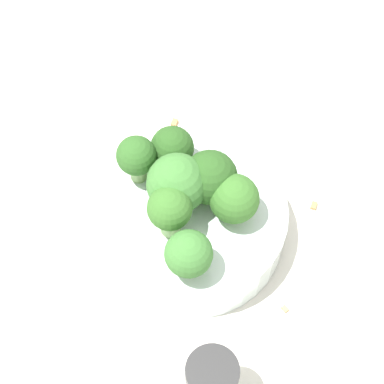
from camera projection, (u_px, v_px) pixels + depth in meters
name	position (u px, v px, depth m)	size (l,w,h in m)	color
ground_plane	(192.00, 233.00, 0.60)	(3.00, 3.00, 0.00)	silver
bowl	(192.00, 221.00, 0.59)	(0.17, 0.17, 0.04)	silver
broccoli_floret_0	(178.00, 182.00, 0.54)	(0.05, 0.05, 0.06)	#8EB770
broccoli_floret_1	(234.00, 200.00, 0.54)	(0.04, 0.04, 0.05)	#8EB770
broccoli_floret_2	(210.00, 178.00, 0.55)	(0.05, 0.05, 0.05)	#8EB770
broccoli_floret_3	(137.00, 157.00, 0.56)	(0.04, 0.04, 0.05)	#7A9E5B
broccoli_floret_4	(172.00, 148.00, 0.57)	(0.04, 0.04, 0.05)	#7A9E5B
broccoli_floret_5	(189.00, 254.00, 0.51)	(0.04, 0.04, 0.05)	#7A9E5B
broccoli_floret_6	(170.00, 210.00, 0.53)	(0.04, 0.04, 0.06)	#8EB770
pepper_shaker	(211.00, 383.00, 0.49)	(0.04, 0.04, 0.08)	silver
almond_crumb_0	(314.00, 205.00, 0.62)	(0.01, 0.01, 0.01)	#AD7F4C
almond_crumb_1	(174.00, 122.00, 0.67)	(0.01, 0.01, 0.01)	#AD7F4C
almond_crumb_2	(285.00, 308.00, 0.56)	(0.01, 0.00, 0.01)	tan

